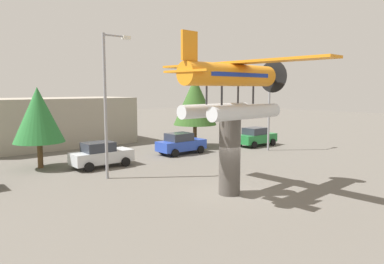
{
  "coord_description": "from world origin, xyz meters",
  "views": [
    {
      "loc": [
        -13.13,
        -12.7,
        5.4
      ],
      "look_at": [
        0.0,
        3.0,
        2.95
      ],
      "focal_mm": 33.85,
      "sensor_mm": 36.0,
      "label": 1
    }
  ],
  "objects_px": {
    "car_mid_silver": "(101,155)",
    "streetlight_primary": "(108,96)",
    "tree_east": "(38,115)",
    "floatplane_monument": "(232,85)",
    "display_pedestal": "(230,156)",
    "streetlight_secondary": "(271,103)",
    "storefront_building": "(53,122)",
    "car_far_blue": "(181,143)",
    "tree_center_back": "(195,101)",
    "car_distant_green": "(256,137)"
  },
  "relations": [
    {
      "from": "car_far_blue",
      "to": "streetlight_primary",
      "type": "bearing_deg",
      "value": -156.05
    },
    {
      "from": "streetlight_primary",
      "to": "streetlight_secondary",
      "type": "relative_size",
      "value": 1.23
    },
    {
      "from": "tree_east",
      "to": "car_far_blue",
      "type": "bearing_deg",
      "value": -9.93
    },
    {
      "from": "car_far_blue",
      "to": "streetlight_secondary",
      "type": "distance_m",
      "value": 8.66
    },
    {
      "from": "car_distant_green",
      "to": "tree_east",
      "type": "relative_size",
      "value": 0.76
    },
    {
      "from": "car_far_blue",
      "to": "car_distant_green",
      "type": "bearing_deg",
      "value": -8.96
    },
    {
      "from": "display_pedestal",
      "to": "car_far_blue",
      "type": "bearing_deg",
      "value": 63.86
    },
    {
      "from": "tree_east",
      "to": "tree_center_back",
      "type": "xyz_separation_m",
      "value": [
        14.03,
        0.14,
        0.65
      ]
    },
    {
      "from": "display_pedestal",
      "to": "streetlight_secondary",
      "type": "bearing_deg",
      "value": 29.89
    },
    {
      "from": "display_pedestal",
      "to": "car_far_blue",
      "type": "height_order",
      "value": "display_pedestal"
    },
    {
      "from": "storefront_building",
      "to": "car_far_blue",
      "type": "bearing_deg",
      "value": -59.32
    },
    {
      "from": "storefront_building",
      "to": "tree_east",
      "type": "relative_size",
      "value": 2.63
    },
    {
      "from": "streetlight_primary",
      "to": "tree_east",
      "type": "relative_size",
      "value": 1.56
    },
    {
      "from": "car_distant_green",
      "to": "streetlight_secondary",
      "type": "relative_size",
      "value": 0.6
    },
    {
      "from": "storefront_building",
      "to": "tree_center_back",
      "type": "relative_size",
      "value": 2.23
    },
    {
      "from": "storefront_building",
      "to": "tree_center_back",
      "type": "distance_m",
      "value": 13.68
    },
    {
      "from": "streetlight_secondary",
      "to": "storefront_building",
      "type": "xyz_separation_m",
      "value": [
        -13.83,
        14.84,
        -1.86
      ]
    },
    {
      "from": "streetlight_secondary",
      "to": "streetlight_primary",
      "type": "bearing_deg",
      "value": -179.54
    },
    {
      "from": "tree_east",
      "to": "floatplane_monument",
      "type": "bearing_deg",
      "value": -66.1
    },
    {
      "from": "floatplane_monument",
      "to": "streetlight_secondary",
      "type": "bearing_deg",
      "value": 26.74
    },
    {
      "from": "car_distant_green",
      "to": "storefront_building",
      "type": "bearing_deg",
      "value": 139.72
    },
    {
      "from": "floatplane_monument",
      "to": "tree_east",
      "type": "height_order",
      "value": "floatplane_monument"
    },
    {
      "from": "floatplane_monument",
      "to": "car_mid_silver",
      "type": "bearing_deg",
      "value": 99.22
    },
    {
      "from": "car_far_blue",
      "to": "tree_east",
      "type": "bearing_deg",
      "value": 170.07
    },
    {
      "from": "streetlight_secondary",
      "to": "tree_center_back",
      "type": "bearing_deg",
      "value": 124.63
    },
    {
      "from": "display_pedestal",
      "to": "streetlight_secondary",
      "type": "height_order",
      "value": "streetlight_secondary"
    },
    {
      "from": "streetlight_secondary",
      "to": "tree_east",
      "type": "relative_size",
      "value": 1.27
    },
    {
      "from": "floatplane_monument",
      "to": "car_far_blue",
      "type": "distance_m",
      "value": 12.84
    },
    {
      "from": "streetlight_secondary",
      "to": "tree_east",
      "type": "distance_m",
      "value": 18.76
    },
    {
      "from": "car_distant_green",
      "to": "storefront_building",
      "type": "distance_m",
      "value": 19.39
    },
    {
      "from": "tree_center_back",
      "to": "floatplane_monument",
      "type": "bearing_deg",
      "value": -123.37
    },
    {
      "from": "streetlight_primary",
      "to": "tree_east",
      "type": "distance_m",
      "value": 6.23
    },
    {
      "from": "streetlight_secondary",
      "to": "storefront_building",
      "type": "relative_size",
      "value": 0.48
    },
    {
      "from": "floatplane_monument",
      "to": "car_distant_green",
      "type": "bearing_deg",
      "value": 32.25
    },
    {
      "from": "car_far_blue",
      "to": "streetlight_primary",
      "type": "height_order",
      "value": "streetlight_primary"
    },
    {
      "from": "car_mid_silver",
      "to": "storefront_building",
      "type": "relative_size",
      "value": 0.29
    },
    {
      "from": "storefront_building",
      "to": "car_distant_green",
      "type": "bearing_deg",
      "value": -40.28
    },
    {
      "from": "tree_center_back",
      "to": "streetlight_secondary",
      "type": "bearing_deg",
      "value": -55.37
    },
    {
      "from": "display_pedestal",
      "to": "tree_east",
      "type": "relative_size",
      "value": 0.71
    },
    {
      "from": "car_mid_silver",
      "to": "streetlight_primary",
      "type": "height_order",
      "value": "streetlight_primary"
    },
    {
      "from": "tree_east",
      "to": "car_mid_silver",
      "type": "bearing_deg",
      "value": -36.03
    },
    {
      "from": "streetlight_primary",
      "to": "tree_center_back",
      "type": "xyz_separation_m",
      "value": [
        11.7,
        5.77,
        -0.67
      ]
    },
    {
      "from": "display_pedestal",
      "to": "streetlight_primary",
      "type": "height_order",
      "value": "streetlight_primary"
    },
    {
      "from": "display_pedestal",
      "to": "streetlight_secondary",
      "type": "xyz_separation_m",
      "value": [
        12.45,
        7.16,
        2.16
      ]
    },
    {
      "from": "streetlight_secondary",
      "to": "car_mid_silver",
      "type": "bearing_deg",
      "value": 168.06
    },
    {
      "from": "storefront_building",
      "to": "tree_east",
      "type": "xyz_separation_m",
      "value": [
        -4.1,
        -9.34,
        1.37
      ]
    },
    {
      "from": "display_pedestal",
      "to": "floatplane_monument",
      "type": "xyz_separation_m",
      "value": [
        0.13,
        0.01,
        3.64
      ]
    },
    {
      "from": "car_far_blue",
      "to": "storefront_building",
      "type": "bearing_deg",
      "value": 120.68
    },
    {
      "from": "storefront_building",
      "to": "tree_east",
      "type": "distance_m",
      "value": 10.29
    },
    {
      "from": "streetlight_primary",
      "to": "storefront_building",
      "type": "xyz_separation_m",
      "value": [
        1.77,
        14.97,
        -2.69
      ]
    }
  ]
}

